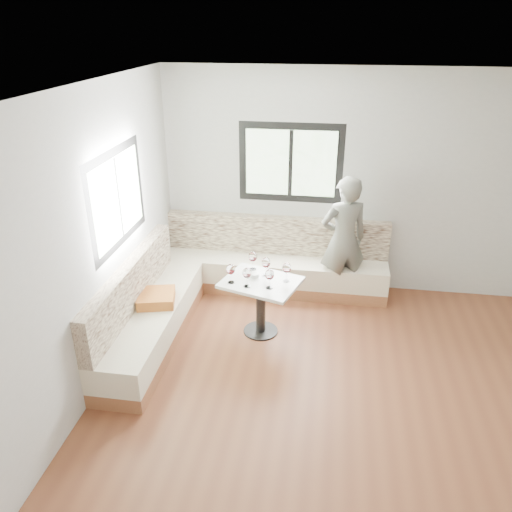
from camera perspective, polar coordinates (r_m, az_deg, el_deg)
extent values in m
cube|color=brown|center=(4.86, 11.63, -17.43)|extent=(5.00, 5.00, 0.01)
cube|color=white|center=(3.63, 15.65, 17.14)|extent=(5.00, 5.00, 0.01)
cube|color=#B7B7B2|center=(6.37, 12.08, 7.86)|extent=(5.00, 0.01, 2.80)
cube|color=#B7B7B2|center=(4.56, -19.68, -0.34)|extent=(0.01, 5.00, 2.80)
cube|color=black|center=(6.30, 3.98, 10.53)|extent=(1.30, 0.02, 1.00)
cube|color=black|center=(5.21, -15.54, 6.41)|extent=(0.02, 1.30, 1.00)
cube|color=#9B5F3C|center=(6.66, 2.08, -3.18)|extent=(2.90, 0.55, 0.16)
cube|color=#F2E6C8|center=(6.55, 2.11, -1.45)|extent=(2.90, 0.55, 0.29)
cube|color=#F4E7C4|center=(6.57, 2.38, 2.44)|extent=(2.90, 0.14, 0.50)
cube|color=#9B5F3C|center=(5.74, -11.55, -8.88)|extent=(0.55, 2.25, 0.16)
cube|color=#F2E6C8|center=(5.62, -11.75, -6.99)|extent=(0.55, 2.25, 0.29)
cube|color=#F4E7C4|center=(5.49, -14.12, -3.26)|extent=(0.14, 2.25, 0.50)
cube|color=#AF8E2B|center=(5.58, -11.32, -4.74)|extent=(0.47, 0.47, 0.12)
cylinder|color=black|center=(5.83, 0.54, -8.53)|extent=(0.39, 0.39, 0.02)
cylinder|color=black|center=(5.67, 0.55, -5.98)|extent=(0.11, 0.11, 0.63)
cube|color=silver|center=(5.50, 0.57, -3.03)|extent=(0.96, 0.84, 0.04)
imported|color=#62635A|center=(6.22, 9.95, 1.80)|extent=(0.69, 0.58, 1.62)
cylinder|color=white|center=(5.57, -0.21, -2.20)|extent=(0.11, 0.11, 0.04)
sphere|color=black|center=(5.57, -0.03, -2.05)|extent=(0.02, 0.02, 0.02)
sphere|color=black|center=(5.57, -0.33, -2.04)|extent=(0.02, 0.02, 0.02)
sphere|color=black|center=(5.55, -0.22, -2.17)|extent=(0.02, 0.02, 0.02)
cylinder|color=white|center=(5.46, -2.88, -3.02)|extent=(0.07, 0.07, 0.01)
cylinder|color=white|center=(5.44, -2.89, -2.54)|extent=(0.01, 0.01, 0.10)
ellipsoid|color=white|center=(5.39, -2.92, -1.53)|extent=(0.10, 0.10, 0.12)
cylinder|color=#46060B|center=(5.40, -2.91, -1.81)|extent=(0.07, 0.07, 0.02)
cylinder|color=white|center=(5.38, -1.03, -3.47)|extent=(0.07, 0.07, 0.01)
cylinder|color=white|center=(5.36, -1.04, -2.99)|extent=(0.01, 0.01, 0.10)
ellipsoid|color=white|center=(5.31, -1.04, -1.97)|extent=(0.10, 0.10, 0.12)
cylinder|color=#46060B|center=(5.32, -1.04, -2.25)|extent=(0.07, 0.07, 0.02)
cylinder|color=white|center=(5.35, 1.54, -3.64)|extent=(0.07, 0.07, 0.01)
cylinder|color=white|center=(5.33, 1.55, -3.16)|extent=(0.01, 0.01, 0.10)
ellipsoid|color=white|center=(5.28, 1.56, -2.13)|extent=(0.10, 0.10, 0.12)
cylinder|color=#46060B|center=(5.29, 1.56, -2.41)|extent=(0.07, 0.07, 0.02)
cylinder|color=white|center=(5.60, 1.14, -2.22)|extent=(0.07, 0.07, 0.01)
cylinder|color=white|center=(5.58, 1.14, -1.75)|extent=(0.01, 0.01, 0.10)
ellipsoid|color=white|center=(5.53, 1.15, -0.76)|extent=(0.10, 0.10, 0.12)
cylinder|color=#46060B|center=(5.54, 1.15, -1.03)|extent=(0.07, 0.07, 0.02)
cylinder|color=white|center=(5.50, 3.49, -2.84)|extent=(0.07, 0.07, 0.01)
cylinder|color=white|center=(5.47, 3.50, -2.37)|extent=(0.01, 0.01, 0.10)
ellipsoid|color=white|center=(5.42, 3.53, -1.36)|extent=(0.10, 0.10, 0.12)
cylinder|color=#46060B|center=(5.44, 3.52, -1.64)|extent=(0.07, 0.07, 0.02)
cylinder|color=white|center=(5.74, -0.37, -1.51)|extent=(0.07, 0.07, 0.01)
cylinder|color=white|center=(5.71, -0.37, -1.05)|extent=(0.01, 0.01, 0.10)
ellipsoid|color=white|center=(5.67, -0.38, -0.08)|extent=(0.10, 0.10, 0.12)
cylinder|color=#46060B|center=(5.68, -0.37, -0.35)|extent=(0.07, 0.07, 0.02)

